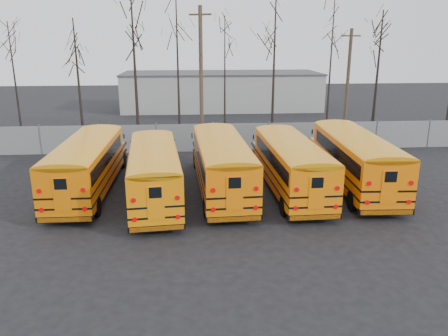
{
  "coord_description": "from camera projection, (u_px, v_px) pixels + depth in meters",
  "views": [
    {
      "loc": [
        -1.54,
        -18.43,
        7.74
      ],
      "look_at": [
        0.04,
        2.26,
        1.6
      ],
      "focal_mm": 35.0,
      "sensor_mm": 36.0,
      "label": 1
    }
  ],
  "objects": [
    {
      "name": "ground",
      "position": [
        227.0,
        216.0,
        19.93
      ],
      "size": [
        120.0,
        120.0,
        0.0
      ],
      "primitive_type": "plane",
      "color": "black",
      "rests_on": "ground"
    },
    {
      "name": "fence",
      "position": [
        213.0,
        137.0,
        31.12
      ],
      "size": [
        40.0,
        0.04,
        2.0
      ],
      "primitive_type": "cube",
      "color": "gray",
      "rests_on": "ground"
    },
    {
      "name": "distant_building",
      "position": [
        221.0,
        91.0,
        50.1
      ],
      "size": [
        22.0,
        8.0,
        4.0
      ],
      "primitive_type": "cube",
      "color": "#A3A39E",
      "rests_on": "ground"
    },
    {
      "name": "bus_a",
      "position": [
        87.0,
        161.0,
        22.44
      ],
      "size": [
        2.46,
        10.39,
        2.9
      ],
      "rotation": [
        0.0,
        0.0,
        -0.01
      ],
      "color": "black",
      "rests_on": "ground"
    },
    {
      "name": "bus_b",
      "position": [
        154.0,
        168.0,
        21.45
      ],
      "size": [
        3.2,
        10.19,
        2.81
      ],
      "rotation": [
        0.0,
        0.0,
        0.09
      ],
      "color": "black",
      "rests_on": "ground"
    },
    {
      "name": "bus_c",
      "position": [
        222.0,
        160.0,
        22.54
      ],
      "size": [
        2.9,
        10.65,
        2.95
      ],
      "rotation": [
        0.0,
        0.0,
        0.05
      ],
      "color": "black",
      "rests_on": "ground"
    },
    {
      "name": "bus_d",
      "position": [
        290.0,
        161.0,
        22.63
      ],
      "size": [
        2.6,
        10.29,
        2.86
      ],
      "rotation": [
        0.0,
        0.0,
        0.02
      ],
      "color": "black",
      "rests_on": "ground"
    },
    {
      "name": "bus_e",
      "position": [
        355.0,
        156.0,
        23.33
      ],
      "size": [
        2.91,
        10.82,
        3.0
      ],
      "rotation": [
        0.0,
        0.0,
        -0.04
      ],
      "color": "black",
      "rests_on": "ground"
    },
    {
      "name": "utility_pole_left",
      "position": [
        201.0,
        71.0,
        34.99
      ],
      "size": [
        1.75,
        0.79,
        10.26
      ],
      "rotation": [
        0.0,
        0.0,
        -0.37
      ],
      "color": "#4E3B2C",
      "rests_on": "ground"
    },
    {
      "name": "utility_pole_right",
      "position": [
        348.0,
        82.0,
        35.24
      ],
      "size": [
        1.52,
        0.27,
        8.56
      ],
      "rotation": [
        0.0,
        0.0,
        0.02
      ],
      "color": "#453727",
      "rests_on": "ground"
    },
    {
      "name": "tree_1",
      "position": [
        15.0,
        82.0,
        33.84
      ],
      "size": [
        0.26,
        0.26,
        9.05
      ],
      "primitive_type": "cone",
      "color": "black",
      "rests_on": "ground"
    },
    {
      "name": "tree_2",
      "position": [
        79.0,
        85.0,
        31.51
      ],
      "size": [
        0.26,
        0.26,
        9.17
      ],
      "primitive_type": "cone",
      "color": "black",
      "rests_on": "ground"
    },
    {
      "name": "tree_3",
      "position": [
        135.0,
        71.0,
        32.04
      ],
      "size": [
        0.26,
        0.26,
        11.01
      ],
      "primitive_type": "cone",
      "color": "black",
      "rests_on": "ground"
    },
    {
      "name": "tree_4",
      "position": [
        178.0,
        62.0,
        33.99
      ],
      "size": [
        0.26,
        0.26,
        12.01
      ],
      "primitive_type": "cone",
      "color": "black",
      "rests_on": "ground"
    },
    {
      "name": "tree_5",
      "position": [
        225.0,
        80.0,
        33.56
      ],
      "size": [
        0.26,
        0.26,
        9.45
      ],
      "primitive_type": "cone",
      "color": "black",
      "rests_on": "ground"
    },
    {
      "name": "tree_6",
      "position": [
        274.0,
        68.0,
        33.79
      ],
      "size": [
        0.26,
        0.26,
        11.14
      ],
      "primitive_type": "cone",
      "color": "black",
      "rests_on": "ground"
    },
    {
      "name": "tree_7",
      "position": [
        330.0,
        72.0,
        32.75
      ],
      "size": [
        0.26,
        0.26,
        10.74
      ],
      "primitive_type": "cone",
      "color": "black",
      "rests_on": "ground"
    },
    {
      "name": "tree_8",
      "position": [
        377.0,
        75.0,
        35.25
      ],
      "size": [
        0.26,
        0.26,
        9.92
      ],
      "primitive_type": "cone",
      "color": "black",
      "rests_on": "ground"
    }
  ]
}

